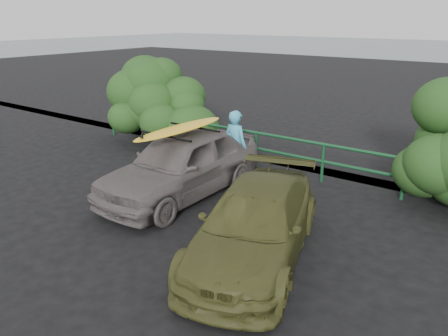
{
  "coord_description": "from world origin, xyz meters",
  "views": [
    {
      "loc": [
        5.14,
        -5.02,
        4.05
      ],
      "look_at": [
        0.27,
        1.72,
        1.15
      ],
      "focal_mm": 35.0,
      "sensor_mm": 36.0,
      "label": 1
    }
  ],
  "objects_px": {
    "surfboard": "(180,128)",
    "guardrail": "(288,156)",
    "sedan": "(182,164)",
    "olive_vehicle": "(255,224)",
    "man": "(236,146)"
  },
  "relations": [
    {
      "from": "man",
      "to": "guardrail",
      "type": "bearing_deg",
      "value": -119.59
    },
    {
      "from": "guardrail",
      "to": "surfboard",
      "type": "distance_m",
      "value": 3.26
    },
    {
      "from": "guardrail",
      "to": "sedan",
      "type": "xyz_separation_m",
      "value": [
        -1.34,
        -2.76,
        0.25
      ]
    },
    {
      "from": "guardrail",
      "to": "sedan",
      "type": "distance_m",
      "value": 3.08
    },
    {
      "from": "surfboard",
      "to": "guardrail",
      "type": "bearing_deg",
      "value": 64.48
    },
    {
      "from": "sedan",
      "to": "olive_vehicle",
      "type": "xyz_separation_m",
      "value": [
        2.9,
        -1.39,
        -0.14
      ]
    },
    {
      "from": "olive_vehicle",
      "to": "surfboard",
      "type": "distance_m",
      "value": 3.37
    },
    {
      "from": "olive_vehicle",
      "to": "sedan",
      "type": "bearing_deg",
      "value": 137.2
    },
    {
      "from": "guardrail",
      "to": "surfboard",
      "type": "height_order",
      "value": "surfboard"
    },
    {
      "from": "sedan",
      "to": "man",
      "type": "xyz_separation_m",
      "value": [
        0.45,
        1.58,
        0.15
      ]
    },
    {
      "from": "guardrail",
      "to": "olive_vehicle",
      "type": "height_order",
      "value": "olive_vehicle"
    },
    {
      "from": "guardrail",
      "to": "surfboard",
      "type": "relative_size",
      "value": 4.91
    },
    {
      "from": "sedan",
      "to": "man",
      "type": "bearing_deg",
      "value": 74.47
    },
    {
      "from": "sedan",
      "to": "olive_vehicle",
      "type": "height_order",
      "value": "sedan"
    },
    {
      "from": "man",
      "to": "surfboard",
      "type": "height_order",
      "value": "man"
    }
  ]
}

